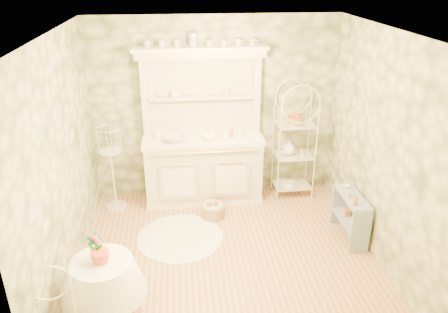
{
  "coord_description": "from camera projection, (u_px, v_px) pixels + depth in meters",
  "views": [
    {
      "loc": [
        -0.52,
        -4.38,
        3.34
      ],
      "look_at": [
        0.0,
        0.5,
        1.15
      ],
      "focal_mm": 35.0,
      "sensor_mm": 36.0,
      "label": 1
    }
  ],
  "objects": [
    {
      "name": "bowl_white",
      "position": [
        209.0,
        139.0,
        6.27
      ],
      "size": [
        0.24,
        0.24,
        0.07
      ],
      "primitive_type": "imported",
      "rotation": [
        0.0,
        0.0,
        -0.05
      ],
      "color": "white",
      "rests_on": "kitchen_dresser"
    },
    {
      "name": "wall_back",
      "position": [
        215.0,
        109.0,
        6.47
      ],
      "size": [
        3.6,
        3.6,
        0.0
      ],
      "primitive_type": "plane",
      "color": "beige",
      "rests_on": "floor"
    },
    {
      "name": "wall_right",
      "position": [
        384.0,
        151.0,
        5.01
      ],
      "size": [
        3.6,
        3.6,
        0.0
      ],
      "primitive_type": "plane",
      "color": "beige",
      "rests_on": "floor"
    },
    {
      "name": "bottle_blue",
      "position": [
        349.0,
        195.0,
        5.51
      ],
      "size": [
        0.04,
        0.04,
        0.1
      ],
      "primitive_type": "imported",
      "rotation": [
        0.0,
        0.0,
        -0.03
      ],
      "color": "#8DA2BB",
      "rests_on": "side_shelf"
    },
    {
      "name": "cup_right",
      "position": [
        227.0,
        94.0,
        6.26
      ],
      "size": [
        0.12,
        0.12,
        0.1
      ],
      "primitive_type": "imported",
      "rotation": [
        0.0,
        0.0,
        -0.13
      ],
      "color": "white",
      "rests_on": "kitchen_dresser"
    },
    {
      "name": "wall_left",
      "position": [
        62.0,
        166.0,
        4.66
      ],
      "size": [
        3.6,
        3.6,
        0.0
      ],
      "primitive_type": "plane",
      "color": "beige",
      "rests_on": "floor"
    },
    {
      "name": "bowl_floral",
      "position": [
        175.0,
        141.0,
        6.21
      ],
      "size": [
        0.34,
        0.34,
        0.08
      ],
      "primitive_type": "imported",
      "rotation": [
        0.0,
        0.0,
        0.1
      ],
      "color": "white",
      "rests_on": "kitchen_dresser"
    },
    {
      "name": "round_table",
      "position": [
        105.0,
        290.0,
        4.32
      ],
      "size": [
        0.71,
        0.71,
        0.74
      ],
      "primitive_type": "cylinder",
      "rotation": [
        0.0,
        0.0,
        0.04
      ],
      "color": "white",
      "rests_on": "floor"
    },
    {
      "name": "bakers_rack",
      "position": [
        294.0,
        142.0,
        6.55
      ],
      "size": [
        0.54,
        0.39,
        1.73
      ],
      "primitive_type": "cube",
      "rotation": [
        0.0,
        0.0,
        0.01
      ],
      "color": "white",
      "rests_on": "floor"
    },
    {
      "name": "bottle_glass",
      "position": [
        347.0,
        186.0,
        5.75
      ],
      "size": [
        0.09,
        0.09,
        0.09
      ],
      "primitive_type": "imported",
      "rotation": [
        0.0,
        0.0,
        0.36
      ],
      "color": "silver",
      "rests_on": "side_shelf"
    },
    {
      "name": "bottle_amber",
      "position": [
        356.0,
        200.0,
        5.32
      ],
      "size": [
        0.06,
        0.06,
        0.15
      ],
      "primitive_type": "imported",
      "rotation": [
        0.0,
        0.0,
        -0.11
      ],
      "color": "#AC6737",
      "rests_on": "side_shelf"
    },
    {
      "name": "wall_front",
      "position": [
        257.0,
        258.0,
        3.2
      ],
      "size": [
        3.6,
        3.6,
        0.0
      ],
      "primitive_type": "plane",
      "color": "beige",
      "rests_on": "floor"
    },
    {
      "name": "ceiling",
      "position": [
        229.0,
        33.0,
        4.29
      ],
      "size": [
        3.6,
        3.6,
        0.0
      ],
      "primitive_type": "plane",
      "color": "white",
      "rests_on": "floor"
    },
    {
      "name": "lace_rug",
      "position": [
        180.0,
        237.0,
        5.78
      ],
      "size": [
        1.29,
        1.29,
        0.01
      ],
      "primitive_type": "cylinder",
      "rotation": [
        0.0,
        0.0,
        0.15
      ],
      "color": "white",
      "rests_on": "floor"
    },
    {
      "name": "potted_geranium",
      "position": [
        96.0,
        248.0,
        4.15
      ],
      "size": [
        0.16,
        0.11,
        0.3
      ],
      "primitive_type": "imported",
      "rotation": [
        0.0,
        0.0,
        0.02
      ],
      "color": "#3F7238",
      "rests_on": "round_table"
    },
    {
      "name": "floor_basket",
      "position": [
        213.0,
        209.0,
        6.21
      ],
      "size": [
        0.43,
        0.43,
        0.25
      ],
      "primitive_type": "cylinder",
      "rotation": [
        0.0,
        0.0,
        -0.13
      ],
      "color": "#9D7D47",
      "rests_on": "floor"
    },
    {
      "name": "birdcage_stand",
      "position": [
        111.0,
        161.0,
        6.19
      ],
      "size": [
        0.36,
        0.36,
        1.53
      ],
      "primitive_type": "cube",
      "rotation": [
        0.0,
        0.0,
        0.0
      ],
      "color": "white",
      "rests_on": "floor"
    },
    {
      "name": "floor",
      "position": [
        228.0,
        258.0,
        5.39
      ],
      "size": [
        3.6,
        3.6,
        0.0
      ],
      "primitive_type": "plane",
      "color": "tan",
      "rests_on": "ground"
    },
    {
      "name": "side_shelf",
      "position": [
        350.0,
        218.0,
        5.69
      ],
      "size": [
        0.34,
        0.71,
        0.59
      ],
      "primitive_type": "cube",
      "rotation": [
        0.0,
        0.0,
        -0.12
      ],
      "color": "#8495A6",
      "rests_on": "floor"
    },
    {
      "name": "cup_left",
      "position": [
        174.0,
        95.0,
        6.2
      ],
      "size": [
        0.13,
        0.13,
        0.09
      ],
      "primitive_type": "imported",
      "rotation": [
        0.0,
        0.0,
        0.22
      ],
      "color": "white",
      "rests_on": "kitchen_dresser"
    },
    {
      "name": "kitchen_dresser",
      "position": [
        203.0,
        129.0,
        6.28
      ],
      "size": [
        1.87,
        0.61,
        2.29
      ],
      "primitive_type": "cube",
      "color": "beige",
      "rests_on": "floor"
    }
  ]
}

